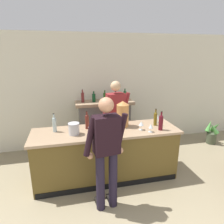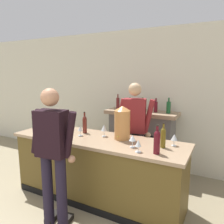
# 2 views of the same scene
# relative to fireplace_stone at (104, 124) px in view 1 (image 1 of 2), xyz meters

# --- Properties ---
(wall_back_panel) EXTENTS (12.00, 0.07, 2.75)m
(wall_back_panel) POSITION_rel_fireplace_stone_xyz_m (-0.14, 0.26, 0.77)
(wall_back_panel) COLOR silver
(wall_back_panel) RESTS_ON ground_plane
(bar_counter) EXTENTS (2.63, 0.79, 0.96)m
(bar_counter) POSITION_rel_fireplace_stone_xyz_m (-0.22, -1.30, -0.12)
(bar_counter) COLOR brown
(bar_counter) RESTS_ON ground_plane
(fireplace_stone) EXTENTS (1.38, 0.52, 1.49)m
(fireplace_stone) POSITION_rel_fireplace_stone_xyz_m (0.00, 0.00, 0.00)
(fireplace_stone) COLOR slate
(fireplace_stone) RESTS_ON ground_plane
(potted_plant_corner) EXTENTS (0.38, 0.39, 0.62)m
(potted_plant_corner) POSITION_rel_fireplace_stone_xyz_m (2.77, -0.45, -0.33)
(potted_plant_corner) COLOR #464F39
(potted_plant_corner) RESTS_ON ground_plane
(person_customer) EXTENTS (0.65, 0.34, 1.74)m
(person_customer) POSITION_rel_fireplace_stone_xyz_m (-0.37, -2.06, 0.35)
(person_customer) COLOR black
(person_customer) RESTS_ON ground_plane
(person_bartender) EXTENTS (0.64, 0.37, 1.75)m
(person_bartender) POSITION_rel_fireplace_stone_xyz_m (0.12, -0.67, 0.36)
(person_bartender) COLOR #413343
(person_bartender) RESTS_ON ground_plane
(copper_dispenser) EXTENTS (0.23, 0.27, 0.48)m
(copper_dispenser) POSITION_rel_fireplace_stone_xyz_m (0.13, -1.16, 0.60)
(copper_dispenser) COLOR #C78243
(copper_dispenser) RESTS_ON bar_counter
(ice_bucket_steel) EXTENTS (0.19, 0.19, 0.20)m
(ice_bucket_steel) POSITION_rel_fireplace_stone_xyz_m (-0.78, -1.36, 0.46)
(ice_bucket_steel) COLOR silver
(ice_bucket_steel) RESTS_ON bar_counter
(wine_bottle_riesling_slim) EXTENTS (0.07, 0.07, 0.34)m
(wine_bottle_riesling_slim) POSITION_rel_fireplace_stone_xyz_m (-1.11, -1.16, 0.50)
(wine_bottle_riesling_slim) COLOR #A3BCBC
(wine_bottle_riesling_slim) RESTS_ON bar_counter
(wine_bottle_cabernet_heavy) EXTENTS (0.07, 0.07, 0.32)m
(wine_bottle_cabernet_heavy) POSITION_rel_fireplace_stone_xyz_m (0.75, -1.26, 0.50)
(wine_bottle_cabernet_heavy) COLOR brown
(wine_bottle_cabernet_heavy) RESTS_ON bar_counter
(wine_bottle_port_short) EXTENTS (0.07, 0.07, 0.34)m
(wine_bottle_port_short) POSITION_rel_fireplace_stone_xyz_m (-0.54, -1.14, 0.50)
(wine_bottle_port_short) COLOR maroon
(wine_bottle_port_short) RESTS_ON bar_counter
(wine_bottle_burgundy_dark) EXTENTS (0.08, 0.08, 0.35)m
(wine_bottle_burgundy_dark) POSITION_rel_fireplace_stone_xyz_m (0.74, -1.50, 0.51)
(wine_bottle_burgundy_dark) COLOR #550F19
(wine_bottle_burgundy_dark) RESTS_ON bar_counter
(wine_glass_front_right) EXTENTS (0.09, 0.09, 0.18)m
(wine_glass_front_right) POSITION_rel_fireplace_stone_xyz_m (-0.17, -1.18, 0.48)
(wine_glass_front_right) COLOR silver
(wine_glass_front_right) RESTS_ON bar_counter
(wine_glass_near_bucket) EXTENTS (0.09, 0.09, 0.16)m
(wine_glass_near_bucket) POSITION_rel_fireplace_stone_xyz_m (0.86, -1.12, 0.47)
(wine_glass_near_bucket) COLOR silver
(wine_glass_near_bucket) RESTS_ON bar_counter
(wine_glass_back_row) EXTENTS (0.08, 0.08, 0.15)m
(wine_glass_back_row) POSITION_rel_fireplace_stone_xyz_m (0.53, -1.56, 0.46)
(wine_glass_back_row) COLOR silver
(wine_glass_back_row) RESTS_ON bar_counter
(wine_glass_front_left) EXTENTS (0.07, 0.07, 0.16)m
(wine_glass_front_left) POSITION_rel_fireplace_stone_xyz_m (-0.50, -1.31, 0.46)
(wine_glass_front_left) COLOR silver
(wine_glass_front_left) RESTS_ON bar_counter
(wine_glass_mid_counter) EXTENTS (0.09, 0.09, 0.16)m
(wine_glass_mid_counter) POSITION_rel_fireplace_stone_xyz_m (0.40, -1.43, 0.47)
(wine_glass_mid_counter) COLOR silver
(wine_glass_mid_counter) RESTS_ON bar_counter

